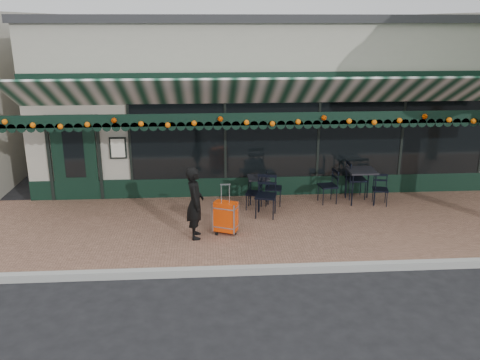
{
  "coord_description": "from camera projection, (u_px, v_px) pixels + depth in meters",
  "views": [
    {
      "loc": [
        -1.48,
        -8.63,
        4.55
      ],
      "look_at": [
        -0.78,
        1.6,
        1.33
      ],
      "focal_mm": 38.0,
      "sensor_mm": 36.0,
      "label": 1
    }
  ],
  "objects": [
    {
      "name": "restaurant_building",
      "position": [
        251.0,
        94.0,
        16.45
      ],
      "size": [
        12.0,
        9.6,
        4.5
      ],
      "color": "#A59F8F",
      "rests_on": "ground"
    },
    {
      "name": "cafe_table_b",
      "position": [
        259.0,
        180.0,
        12.74
      ],
      "size": [
        0.53,
        0.53,
        0.66
      ],
      "color": "black",
      "rests_on": "sidewalk"
    },
    {
      "name": "chair_a_front",
      "position": [
        380.0,
        190.0,
        12.62
      ],
      "size": [
        0.46,
        0.46,
        0.77
      ],
      "primitive_type": null,
      "rotation": [
        0.0,
        0.0,
        -0.22
      ],
      "color": "black",
      "rests_on": "sidewalk"
    },
    {
      "name": "woman",
      "position": [
        195.0,
        203.0,
        10.59
      ],
      "size": [
        0.39,
        0.58,
        1.54
      ],
      "primitive_type": "imported",
      "rotation": [
        0.0,
        0.0,
        1.61
      ],
      "color": "black",
      "rests_on": "sidewalk"
    },
    {
      "name": "ground",
      "position": [
        287.0,
        271.0,
        9.68
      ],
      "size": [
        80.0,
        80.0,
        0.0
      ],
      "primitive_type": "plane",
      "color": "black",
      "rests_on": "ground"
    },
    {
      "name": "suitcase",
      "position": [
        226.0,
        217.0,
        10.9
      ],
      "size": [
        0.55,
        0.44,
        1.11
      ],
      "rotation": [
        0.0,
        0.0,
        -0.41
      ],
      "color": "#E13A07",
      "rests_on": "sidewalk"
    },
    {
      "name": "chair_a_left",
      "position": [
        328.0,
        186.0,
        12.75
      ],
      "size": [
        0.49,
        0.49,
        0.87
      ],
      "primitive_type": null,
      "rotation": [
        0.0,
        0.0,
        -1.42
      ],
      "color": "black",
      "rests_on": "sidewalk"
    },
    {
      "name": "chair_b_right",
      "position": [
        273.0,
        188.0,
        12.61
      ],
      "size": [
        0.48,
        0.48,
        0.84
      ],
      "primitive_type": null,
      "rotation": [
        0.0,
        0.0,
        1.41
      ],
      "color": "black",
      "rests_on": "sidewalk"
    },
    {
      "name": "curb",
      "position": [
        287.0,
        269.0,
        9.58
      ],
      "size": [
        18.0,
        0.16,
        0.15
      ],
      "primitive_type": "cube",
      "color": "#9E9E99",
      "rests_on": "ground"
    },
    {
      "name": "chair_b_left",
      "position": [
        254.0,
        194.0,
        12.34
      ],
      "size": [
        0.48,
        0.48,
        0.78
      ],
      "primitive_type": null,
      "rotation": [
        0.0,
        0.0,
        -1.84
      ],
      "color": "black",
      "rests_on": "sidewalk"
    },
    {
      "name": "sidewalk",
      "position": [
        273.0,
        227.0,
        11.56
      ],
      "size": [
        18.0,
        4.0,
        0.15
      ],
      "primitive_type": "cube",
      "color": "brown",
      "rests_on": "ground"
    },
    {
      "name": "cafe_table_a",
      "position": [
        361.0,
        173.0,
        12.71
      ],
      "size": [
        0.69,
        0.69,
        0.85
      ],
      "color": "black",
      "rests_on": "sidewalk"
    },
    {
      "name": "chair_b_front",
      "position": [
        266.0,
        196.0,
        11.83
      ],
      "size": [
        0.6,
        0.6,
        0.99
      ],
      "primitive_type": null,
      "rotation": [
        0.0,
        0.0,
        -0.25
      ],
      "color": "black",
      "rests_on": "sidewalk"
    },
    {
      "name": "chair_a_right",
      "position": [
        356.0,
        179.0,
        13.09
      ],
      "size": [
        0.49,
        0.49,
        0.98
      ],
      "primitive_type": null,
      "rotation": [
        0.0,
        0.0,
        1.58
      ],
      "color": "black",
      "rests_on": "sidewalk"
    }
  ]
}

